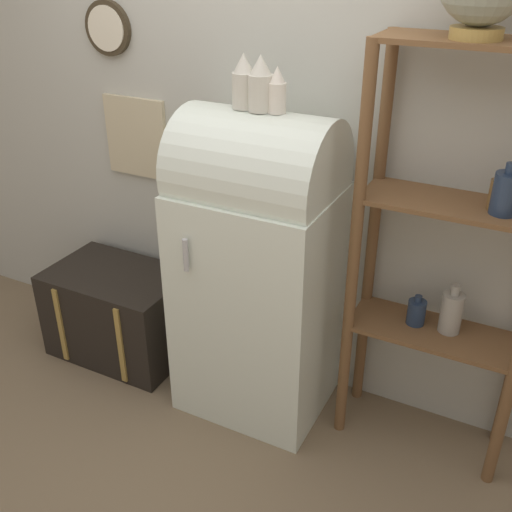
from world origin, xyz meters
The scene contains 8 objects.
ground_plane centered at (0.00, 0.00, 0.00)m, with size 12.00×12.00×0.00m, color #7A664C.
wall_back centered at (-0.01, 0.57, 1.35)m, with size 7.00×0.09×2.70m.
refrigerator centered at (0.00, 0.27, 0.77)m, with size 0.68×0.59×1.48m.
suitcase_trunk centered at (-0.86, 0.27, 0.25)m, with size 0.74×0.50×0.50m.
shelf_unit centered at (0.81, 0.37, 1.01)m, with size 0.74×0.31×1.80m.
vase_left centered at (-0.07, 0.28, 1.58)m, with size 0.10×0.10×0.22m.
vase_center centered at (0.01, 0.27, 1.59)m, with size 0.10×0.10×0.22m.
vase_right centered at (0.08, 0.27, 1.57)m, with size 0.07×0.07×0.18m.
Camera 1 is at (1.09, -1.87, 2.10)m, focal length 42.00 mm.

